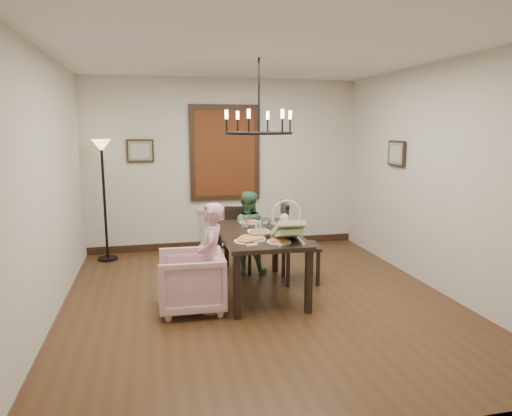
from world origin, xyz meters
name	(u,v)px	position (x,y,z in m)	size (l,w,h in m)	color
room_shell	(252,179)	(0.00, 0.37, 1.40)	(4.51, 5.00, 2.81)	#462818
dining_table	(259,239)	(0.06, 0.27, 0.68)	(0.95, 1.64, 0.76)	black
chair_far	(238,240)	(-0.03, 1.17, 0.45)	(0.40, 0.40, 0.90)	black
chair_right	(301,242)	(0.68, 0.53, 0.54)	(0.47, 0.47, 1.08)	black
armchair	(191,281)	(-0.80, -0.11, 0.33)	(0.71, 0.73, 0.66)	#DAA7AB
elderly_woman	(211,267)	(-0.59, -0.19, 0.50)	(0.37, 0.24, 1.01)	#DA99AA
seated_man	(247,239)	(0.08, 1.06, 0.48)	(0.47, 0.36, 0.96)	#487954
baby_bouncer	(287,228)	(0.26, -0.26, 0.92)	(0.36, 0.49, 0.32)	#B2CC8D
salad_bowl	(259,233)	(0.01, 0.05, 0.80)	(0.32, 0.32, 0.08)	white
pizza_platter	(252,238)	(-0.11, -0.11, 0.78)	(0.32, 0.32, 0.04)	tan
drinking_glass	(271,225)	(0.21, 0.26, 0.84)	(0.08, 0.08, 0.16)	silver
window_blinds	(225,153)	(0.00, 2.46, 1.60)	(1.00, 0.03, 1.40)	#582811
radiator	(226,227)	(0.00, 2.48, 0.35)	(0.92, 0.12, 0.62)	silver
picture_back	(140,151)	(-1.35, 2.47, 1.65)	(0.42, 0.03, 0.36)	black
picture_right	(396,153)	(2.21, 0.90, 1.65)	(0.42, 0.03, 0.36)	black
floor_lamp	(105,202)	(-1.90, 2.15, 0.90)	(0.30, 0.30, 1.80)	black
chandelier	(259,133)	(0.06, 0.27, 1.95)	(0.80, 0.80, 0.04)	black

